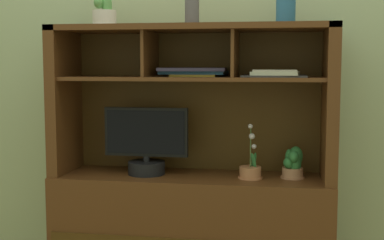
% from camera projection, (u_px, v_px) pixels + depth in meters
% --- Properties ---
extents(back_wall, '(6.00, 0.02, 2.80)m').
position_uv_depth(back_wall, '(199.00, 10.00, 3.00)').
color(back_wall, '#A3B382').
rests_on(back_wall, ground).
extents(media_console, '(1.47, 0.46, 1.30)m').
position_uv_depth(media_console, '(192.00, 193.00, 2.87)').
color(media_console, '#532E14').
rests_on(media_console, ground).
extents(tv_monitor, '(0.45, 0.20, 0.36)m').
position_uv_depth(tv_monitor, '(146.00, 147.00, 2.86)').
color(tv_monitor, black).
rests_on(tv_monitor, media_console).
extents(potted_orchid, '(0.13, 0.13, 0.28)m').
position_uv_depth(potted_orchid, '(250.00, 170.00, 2.76)').
color(potted_orchid, '#B46F47').
rests_on(potted_orchid, media_console).
extents(potted_fern, '(0.12, 0.14, 0.16)m').
position_uv_depth(potted_fern, '(293.00, 163.00, 2.77)').
color(potted_fern, '#B07855').
rests_on(potted_fern, media_console).
extents(magazine_stack_left, '(0.36, 0.28, 0.05)m').
position_uv_depth(magazine_stack_left, '(194.00, 72.00, 2.83)').
color(magazine_stack_left, gold).
rests_on(magazine_stack_left, media_console).
extents(magazine_stack_centre, '(0.33, 0.27, 0.04)m').
position_uv_depth(magazine_stack_centre, '(275.00, 74.00, 2.71)').
color(magazine_stack_centre, '#3B393A').
rests_on(magazine_stack_centre, media_console).
extents(potted_succulent, '(0.15, 0.15, 0.18)m').
position_uv_depth(potted_succulent, '(105.00, 14.00, 2.85)').
color(potted_succulent, beige).
rests_on(potted_succulent, media_console).
extents(ceramic_vase, '(0.08, 0.08, 0.15)m').
position_uv_depth(ceramic_vase, '(192.00, 11.00, 2.76)').
color(ceramic_vase, '#555152').
rests_on(ceramic_vase, media_console).
extents(accent_vase, '(0.10, 0.10, 0.16)m').
position_uv_depth(accent_vase, '(286.00, 9.00, 2.70)').
color(accent_vase, '#285E82').
rests_on(accent_vase, media_console).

